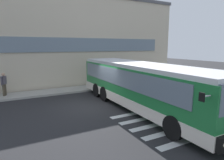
% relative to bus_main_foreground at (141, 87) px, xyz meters
% --- Properties ---
extents(ground_plane, '(80.00, 90.00, 0.02)m').
position_rel_bus_main_foreground_xyz_m(ground_plane, '(-2.12, 1.84, -1.35)').
color(ground_plane, '#232326').
rests_on(ground_plane, ground).
extents(bay_paint_stripes, '(4.40, 3.96, 0.01)m').
position_rel_bus_main_foreground_xyz_m(bay_paint_stripes, '(-0.12, -2.36, -1.33)').
color(bay_paint_stripes, silver).
rests_on(bay_paint_stripes, ground).
extents(terminal_building, '(25.25, 13.80, 8.41)m').
position_rel_bus_main_foreground_xyz_m(terminal_building, '(-2.82, 13.49, 2.87)').
color(terminal_building, beige).
rests_on(terminal_building, ground).
extents(boarding_curb, '(27.45, 2.00, 0.15)m').
position_rel_bus_main_foreground_xyz_m(boarding_curb, '(-2.12, 6.64, -1.26)').
color(boarding_curb, '#9E9B93').
rests_on(boarding_curb, ground).
extents(bus_main_foreground, '(3.22, 11.90, 2.70)m').
position_rel_bus_main_foreground_xyz_m(bus_main_foreground, '(0.00, 0.00, 0.00)').
color(bus_main_foreground, '#1E7238').
rests_on(bus_main_foreground, ground).
extents(passenger_at_curb_edge, '(0.39, 0.51, 1.68)m').
position_rel_bus_main_foreground_xyz_m(passenger_at_curb_edge, '(-7.11, 6.77, -0.26)').
color(passenger_at_curb_edge, '#4C4233').
rests_on(passenger_at_curb_edge, boarding_curb).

